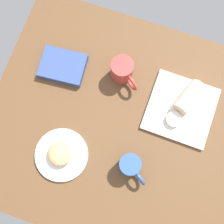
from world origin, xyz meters
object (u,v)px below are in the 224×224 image
object	(u,v)px
coffee_mug	(124,71)
second_mug	(132,166)
breakfast_wrap	(190,98)
book_stack	(64,66)
scone_pastry	(61,154)
square_plate	(182,109)
round_plate	(63,155)
sauce_cup	(175,120)

from	to	relation	value
coffee_mug	second_mug	distance (cm)	36.14
breakfast_wrap	coffee_mug	xyz separation A→B (cm)	(-27.24, 1.61, 0.49)
coffee_mug	book_stack	bearing A→B (deg)	-168.89
breakfast_wrap	scone_pastry	bearing A→B (deg)	-118.20
square_plate	coffee_mug	distance (cm)	26.94
round_plate	book_stack	xyz separation A→B (cm)	(-11.97, 32.91, 0.96)
round_plate	scone_pastry	size ratio (longest dim) A/B	2.12
book_stack	sauce_cup	bearing A→B (deg)	-8.02
square_plate	second_mug	world-z (taller)	second_mug
sauce_cup	coffee_mug	bearing A→B (deg)	154.99
book_stack	coffee_mug	distance (cm)	24.12
breakfast_wrap	second_mug	bearing A→B (deg)	-93.24
round_plate	square_plate	xyz separation A→B (cm)	(37.34, 31.58, 0.10)
sauce_cup	second_mug	bearing A→B (deg)	-114.67
sauce_cup	second_mug	distance (cm)	24.21
round_plate	square_plate	distance (cm)	48.91
round_plate	sauce_cup	bearing A→B (deg)	36.28
sauce_cup	round_plate	bearing A→B (deg)	-143.72
book_stack	second_mug	distance (cm)	47.35
scone_pastry	sauce_cup	world-z (taller)	scone_pastry
scone_pastry	square_plate	bearing A→B (deg)	39.94
round_plate	second_mug	size ratio (longest dim) A/B	1.74
breakfast_wrap	coffee_mug	distance (cm)	27.29
round_plate	scone_pastry	world-z (taller)	scone_pastry
sauce_cup	breakfast_wrap	size ratio (longest dim) A/B	0.46
scone_pastry	breakfast_wrap	distance (cm)	52.97
scone_pastry	coffee_mug	world-z (taller)	coffee_mug
scone_pastry	breakfast_wrap	xyz separation A→B (cm)	(38.98, 35.84, 1.13)
scone_pastry	sauce_cup	distance (cm)	44.49
coffee_mug	second_mug	xyz separation A→B (cm)	(14.16, -33.25, -0.55)
breakfast_wrap	second_mug	world-z (taller)	second_mug
scone_pastry	round_plate	bearing A→B (deg)	-10.50
square_plate	sauce_cup	distance (cm)	5.99
square_plate	breakfast_wrap	world-z (taller)	breakfast_wrap
scone_pastry	second_mug	xyz separation A→B (cm)	(25.91, 4.20, 1.07)
round_plate	sauce_cup	world-z (taller)	sauce_cup
sauce_cup	book_stack	distance (cm)	48.13
sauce_cup	square_plate	bearing A→B (deg)	72.84
square_plate	sauce_cup	bearing A→B (deg)	-107.16
square_plate	breakfast_wrap	size ratio (longest dim) A/B	1.96
scone_pastry	square_plate	xyz separation A→B (cm)	(37.65, 31.53, -2.82)
sauce_cup	second_mug	world-z (taller)	second_mug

